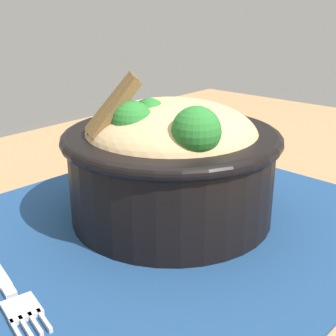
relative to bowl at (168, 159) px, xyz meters
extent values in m
cube|color=#99754C|center=(-0.01, 0.02, -0.08)|extent=(1.15, 0.79, 0.03)
cylinder|color=olive|center=(-0.52, -0.32, -0.46)|extent=(0.04, 0.04, 0.74)
cube|color=navy|center=(0.03, 0.01, -0.06)|extent=(0.45, 0.37, 0.00)
cylinder|color=black|center=(0.00, 0.00, -0.02)|extent=(0.19, 0.19, 0.08)
torus|color=black|center=(0.00, 0.00, 0.02)|extent=(0.20, 0.20, 0.01)
ellipsoid|color=tan|center=(0.00, 0.00, 0.02)|extent=(0.20, 0.20, 0.07)
sphere|color=#236A27|center=(0.01, -0.01, 0.04)|extent=(0.03, 0.03, 0.03)
sphere|color=#236A27|center=(0.04, -0.01, 0.04)|extent=(0.04, 0.04, 0.04)
sphere|color=#236A27|center=(0.03, 0.05, 0.04)|extent=(0.04, 0.04, 0.04)
cylinder|color=orange|center=(-0.02, -0.01, 0.04)|extent=(0.04, 0.02, 0.01)
cube|color=brown|center=(0.03, -0.04, 0.05)|extent=(0.04, 0.04, 0.05)
cube|color=brown|center=(0.04, -0.03, 0.05)|extent=(0.05, 0.04, 0.05)
cube|color=brown|center=(0.04, -0.02, 0.05)|extent=(0.05, 0.04, 0.05)
cube|color=#B7B7B7|center=(0.17, 0.00, -0.06)|extent=(0.01, 0.01, 0.00)
cube|color=#B7B7B7|center=(0.17, 0.01, -0.06)|extent=(0.03, 0.03, 0.00)
cube|color=#B7B7B7|center=(0.18, 0.04, -0.06)|extent=(0.01, 0.02, 0.00)
cube|color=#B7B7B7|center=(0.18, 0.04, -0.06)|extent=(0.01, 0.02, 0.00)
cube|color=#B7B7B7|center=(0.17, 0.04, -0.06)|extent=(0.01, 0.02, 0.00)
cube|color=#B7B7B7|center=(0.17, 0.04, -0.06)|extent=(0.01, 0.02, 0.00)
camera|label=1|loc=(0.30, 0.26, 0.14)|focal=48.78mm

